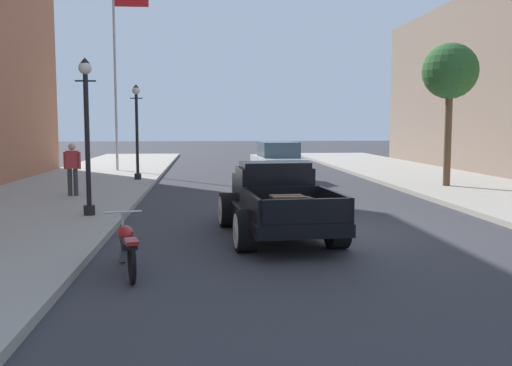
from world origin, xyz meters
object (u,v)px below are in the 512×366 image
at_px(car_background_white, 277,163).
at_px(street_lamp_near, 87,125).
at_px(hotrod_truck_black, 275,200).
at_px(street_lamp_far, 137,125).
at_px(street_tree_second, 450,73).
at_px(motorcycle_parked, 127,246).
at_px(flagpole, 119,54).
at_px(pedestrian_sidewalk_left, 72,166).

relative_size(car_background_white, street_lamp_near, 1.14).
height_order(hotrod_truck_black, street_lamp_far, street_lamp_far).
distance_m(street_lamp_far, street_tree_second, 12.22).
bearing_deg(motorcycle_parked, street_tree_second, 47.49).
xyz_separation_m(flagpole, street_tree_second, (12.91, -8.29, -1.53)).
distance_m(pedestrian_sidewalk_left, street_tree_second, 13.50).
relative_size(motorcycle_parked, street_tree_second, 0.40).
relative_size(pedestrian_sidewalk_left, flagpole, 0.18).
relative_size(hotrod_truck_black, street_tree_second, 0.98).
height_order(motorcycle_parked, pedestrian_sidewalk_left, pedestrian_sidewalk_left).
bearing_deg(street_tree_second, hotrod_truck_black, -132.53).
height_order(hotrod_truck_black, street_lamp_near, street_lamp_near).
xyz_separation_m(hotrod_truck_black, car_background_white, (1.57, 11.98, 0.01)).
relative_size(street_lamp_near, street_tree_second, 0.75).
distance_m(hotrod_truck_black, street_lamp_near, 5.13).
bearing_deg(pedestrian_sidewalk_left, car_background_white, 39.04).
xyz_separation_m(pedestrian_sidewalk_left, flagpole, (0.08, 10.15, 4.68)).
xyz_separation_m(motorcycle_parked, car_background_white, (4.33, 15.01, 0.33)).
height_order(flagpole, street_tree_second, flagpole).
height_order(hotrod_truck_black, street_tree_second, street_tree_second).
bearing_deg(street_lamp_near, car_background_white, 58.93).
xyz_separation_m(car_background_white, street_lamp_near, (-5.94, -9.87, 1.62)).
bearing_deg(street_tree_second, car_background_white, 145.16).
bearing_deg(street_lamp_far, street_tree_second, -16.42).
distance_m(hotrod_truck_black, street_lamp_far, 12.27).
relative_size(flagpole, street_tree_second, 1.78).
xyz_separation_m(car_background_white, flagpole, (-7.16, 4.28, 5.00)).
xyz_separation_m(hotrod_truck_black, flagpole, (-5.59, 16.27, 5.02)).
distance_m(hotrod_truck_black, pedestrian_sidewalk_left, 8.35).
bearing_deg(car_background_white, motorcycle_parked, -106.10).
distance_m(street_lamp_far, flagpole, 6.08).
height_order(hotrod_truck_black, flagpole, flagpole).
bearing_deg(street_tree_second, pedestrian_sidewalk_left, -171.84).
distance_m(motorcycle_parked, car_background_white, 15.62).
bearing_deg(street_lamp_far, car_background_white, 5.79).
relative_size(car_background_white, flagpole, 0.48).
bearing_deg(car_background_white, hotrod_truck_black, -97.44).
bearing_deg(street_tree_second, street_lamp_far, 163.58).
relative_size(street_lamp_far, flagpole, 0.42).
distance_m(street_lamp_near, street_lamp_far, 9.27).
xyz_separation_m(motorcycle_parked, flagpole, (-2.83, 19.29, 5.33)).
bearing_deg(motorcycle_parked, pedestrian_sidewalk_left, 107.62).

